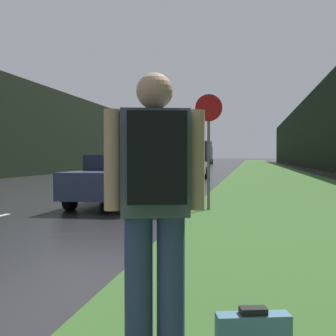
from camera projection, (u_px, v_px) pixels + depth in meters
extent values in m
cube|color=#386028|center=(269.00, 172.00, 39.44)|extent=(6.00, 240.00, 0.02)
cube|color=silver|center=(90.00, 194.00, 16.04)|extent=(0.12, 3.00, 0.01)
cube|color=silver|center=(138.00, 183.00, 22.94)|extent=(0.12, 3.00, 0.01)
cube|color=black|center=(110.00, 140.00, 52.14)|extent=(2.00, 140.00, 6.35)
cube|color=black|center=(325.00, 128.00, 48.15)|extent=(2.00, 140.00, 8.38)
cylinder|color=slate|center=(209.00, 166.00, 11.28)|extent=(0.07, 0.07, 2.15)
cylinder|color=#B71414|center=(209.00, 108.00, 11.25)|extent=(0.65, 0.02, 0.65)
cylinder|color=navy|center=(139.00, 289.00, 2.96)|extent=(0.18, 0.18, 0.93)
cylinder|color=navy|center=(171.00, 289.00, 2.98)|extent=(0.18, 0.18, 0.93)
cube|color=#4C5666|center=(155.00, 163.00, 2.95)|extent=(0.48, 0.34, 0.67)
sphere|color=tan|center=(155.00, 91.00, 2.94)|extent=(0.23, 0.23, 0.23)
cylinder|color=tan|center=(112.00, 160.00, 2.93)|extent=(0.10, 0.10, 0.63)
cylinder|color=tan|center=(196.00, 160.00, 2.97)|extent=(0.10, 0.10, 0.63)
cube|color=black|center=(156.00, 158.00, 2.74)|extent=(0.38, 0.26, 0.54)
cube|color=black|center=(253.00, 311.00, 2.82)|extent=(0.18, 0.13, 0.04)
cube|color=#2D3856|center=(122.00, 182.00, 12.65)|extent=(1.91, 4.67, 0.65)
cube|color=#1B2134|center=(124.00, 162.00, 12.86)|extent=(1.62, 2.10, 0.41)
cylinder|color=black|center=(143.00, 198.00, 11.07)|extent=(0.20, 0.65, 0.65)
cylinder|color=black|center=(70.00, 197.00, 11.39)|extent=(0.20, 0.65, 0.65)
cylinder|color=black|center=(165.00, 189.00, 13.92)|extent=(0.20, 0.65, 0.65)
cylinder|color=black|center=(106.00, 189.00, 14.24)|extent=(0.20, 0.65, 0.65)
cube|color=#9E9EA3|center=(187.00, 168.00, 25.75)|extent=(1.88, 4.55, 0.67)
cube|color=#5E5E61|center=(188.00, 158.00, 25.96)|extent=(1.60, 2.05, 0.48)
cylinder|color=black|center=(200.00, 175.00, 24.21)|extent=(0.20, 0.68, 0.68)
cylinder|color=black|center=(167.00, 175.00, 24.52)|extent=(0.20, 0.68, 0.68)
cylinder|color=black|center=(206.00, 173.00, 26.99)|extent=(0.20, 0.68, 0.68)
cylinder|color=black|center=(175.00, 173.00, 27.30)|extent=(0.20, 0.68, 0.68)
cube|color=#2D3856|center=(173.00, 164.00, 45.54)|extent=(1.78, 4.49, 0.61)
cube|color=#1B2134|center=(172.00, 158.00, 45.30)|extent=(1.51, 2.02, 0.44)
cylinder|color=black|center=(167.00, 166.00, 47.06)|extent=(0.20, 0.67, 0.67)
cylinder|color=black|center=(183.00, 166.00, 46.77)|extent=(0.20, 0.67, 0.67)
cylinder|color=black|center=(162.00, 167.00, 44.32)|extent=(0.20, 0.67, 0.67)
cylinder|color=black|center=(179.00, 167.00, 44.03)|extent=(0.20, 0.67, 0.67)
cube|color=black|center=(205.00, 154.00, 78.63)|extent=(2.35, 2.16, 2.51)
cube|color=#333842|center=(203.00, 152.00, 75.31)|extent=(2.47, 4.56, 3.35)
cylinder|color=black|center=(198.00, 161.00, 78.65)|extent=(0.28, 0.90, 0.90)
cylinder|color=black|center=(212.00, 161.00, 78.24)|extent=(0.28, 0.90, 0.90)
cylinder|color=black|center=(195.00, 162.00, 74.43)|extent=(0.28, 0.90, 0.90)
cylinder|color=black|center=(210.00, 162.00, 74.03)|extent=(0.28, 0.90, 0.90)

